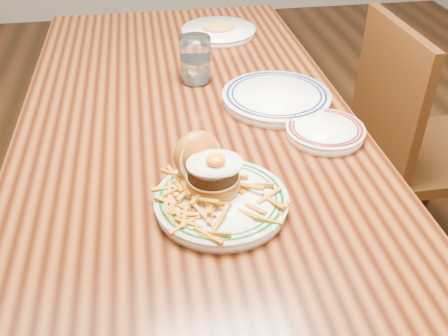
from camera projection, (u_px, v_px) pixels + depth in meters
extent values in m
plane|color=black|center=(196.00, 298.00, 1.74)|extent=(6.00, 6.00, 0.00)
cube|color=black|center=(186.00, 117.00, 1.32)|extent=(0.85, 1.60, 0.05)
cylinder|color=black|center=(86.00, 115.00, 2.08)|extent=(0.07, 0.07, 0.70)
cylinder|color=black|center=(256.00, 102.00, 2.18)|extent=(0.07, 0.07, 0.70)
cylinder|color=#3F220D|center=(15.00, 272.00, 1.58)|extent=(0.04, 0.04, 0.40)
cube|color=#3F220D|center=(426.00, 155.00, 1.71)|extent=(0.42, 0.42, 0.04)
cube|color=#3F220D|center=(388.00, 96.00, 1.54)|extent=(0.03, 0.42, 0.44)
cylinder|color=#3F220D|center=(433.00, 172.00, 2.01)|extent=(0.04, 0.04, 0.41)
cylinder|color=#3F220D|center=(348.00, 181.00, 1.96)|extent=(0.04, 0.04, 0.41)
cylinder|color=#3F220D|center=(387.00, 244.00, 1.67)|extent=(0.04, 0.04, 0.41)
cylinder|color=white|center=(221.00, 203.00, 0.98)|extent=(0.26, 0.26, 0.02)
cylinder|color=white|center=(221.00, 198.00, 0.97)|extent=(0.26, 0.26, 0.01)
torus|color=#0B4214|center=(221.00, 198.00, 0.97)|extent=(0.24, 0.24, 0.01)
torus|color=#0B4214|center=(221.00, 198.00, 0.97)|extent=(0.22, 0.22, 0.01)
ellipsoid|color=#A14F14|center=(213.00, 184.00, 0.98)|extent=(0.11, 0.11, 0.05)
cylinder|color=#D8C587|center=(213.00, 176.00, 0.97)|extent=(0.10, 0.10, 0.00)
cylinder|color=black|center=(213.00, 170.00, 0.96)|extent=(0.10, 0.10, 0.03)
ellipsoid|color=white|center=(215.00, 164.00, 0.95)|extent=(0.11, 0.09, 0.01)
ellipsoid|color=#FD6205|center=(216.00, 160.00, 0.94)|extent=(0.04, 0.04, 0.02)
ellipsoid|color=#A14F14|center=(198.00, 156.00, 1.01)|extent=(0.13, 0.12, 0.12)
cylinder|color=#D8C587|center=(202.00, 160.00, 1.00)|extent=(0.10, 0.07, 0.09)
cylinder|color=white|center=(325.00, 133.00, 1.19)|extent=(0.18, 0.18, 0.02)
cylinder|color=white|center=(325.00, 128.00, 1.18)|extent=(0.19, 0.19, 0.01)
torus|color=#551318|center=(325.00, 128.00, 1.18)|extent=(0.18, 0.18, 0.01)
torus|color=#551318|center=(325.00, 128.00, 1.18)|extent=(0.16, 0.16, 0.01)
cube|color=silver|center=(333.00, 125.00, 1.19)|extent=(0.11, 0.07, 0.00)
cylinder|color=white|center=(276.00, 99.00, 1.33)|extent=(0.28, 0.28, 0.02)
cylinder|color=white|center=(276.00, 95.00, 1.32)|extent=(0.29, 0.29, 0.01)
torus|color=#0D1B45|center=(276.00, 94.00, 1.32)|extent=(0.27, 0.27, 0.01)
torus|color=#0D1B45|center=(276.00, 94.00, 1.32)|extent=(0.24, 0.24, 0.01)
cylinder|color=white|center=(195.00, 60.00, 1.40)|extent=(0.09, 0.09, 0.13)
cylinder|color=silver|center=(196.00, 70.00, 1.42)|extent=(0.07, 0.07, 0.06)
cylinder|color=white|center=(219.00, 33.00, 1.73)|extent=(0.25, 0.25, 0.02)
cylinder|color=white|center=(219.00, 29.00, 1.72)|extent=(0.26, 0.26, 0.01)
ellipsoid|color=#BF8C36|center=(219.00, 27.00, 1.72)|extent=(0.11, 0.09, 0.03)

